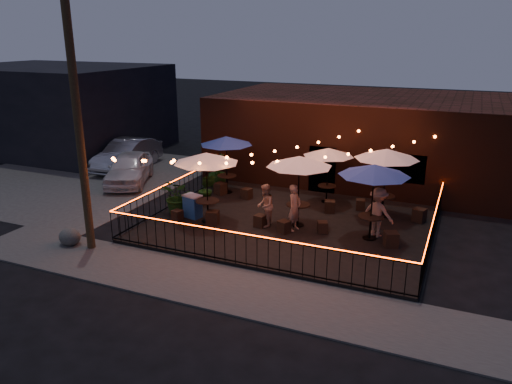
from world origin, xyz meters
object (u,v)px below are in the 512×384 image
cafe_table_1 (226,141)px  cafe_table_3 (328,153)px  cafe_table_2 (299,162)px  cooler (193,206)px  cafe_table_0 (206,159)px  utility_pole (79,130)px  boulder (70,237)px  cafe_table_4 (374,171)px  cafe_table_5 (387,155)px

cafe_table_1 → cafe_table_3: size_ratio=1.18×
cafe_table_2 → cooler: (-3.95, -0.80, -1.92)m
cafe_table_0 → utility_pole: bearing=-126.2°
boulder → cooler: bearing=54.6°
cafe_table_0 → cooler: (-0.73, 0.14, -1.95)m
utility_pole → cafe_table_4: bearing=26.6°
boulder → cafe_table_3: bearing=47.8°
cafe_table_3 → cooler: (-4.18, -3.80, -1.64)m
utility_pole → cafe_table_4: size_ratio=2.90×
cafe_table_1 → cafe_table_4: (6.80, -2.71, 0.10)m
cafe_table_1 → utility_pole: bearing=-103.0°
cafe_table_3 → cafe_table_4: cafe_table_4 is taller
cafe_table_3 → boulder: (-6.80, -7.49, -1.92)m
cafe_table_0 → cafe_table_3: size_ratio=1.15×
cafe_table_2 → cooler: 4.46m
cafe_table_2 → cafe_table_5: bearing=39.7°
cafe_table_0 → cafe_table_2: size_ratio=0.90×
utility_pole → boulder: (-0.82, -0.09, -3.68)m
cafe_table_5 → cooler: 7.53m
utility_pole → cafe_table_3: size_ratio=3.49×
cooler → boulder: 4.53m
cafe_table_3 → cafe_table_0: bearing=-131.2°
cafe_table_1 → boulder: size_ratio=3.26×
cafe_table_0 → cafe_table_5: cafe_table_5 is taller
cafe_table_5 → cooler: (-6.61, -3.01, -1.96)m
cafe_table_3 → cafe_table_4: size_ratio=0.83×
utility_pole → cooler: size_ratio=8.98×
cafe_table_3 → cooler: cafe_table_3 is taller
utility_pole → cafe_table_0: 4.53m
cafe_table_4 → cafe_table_5: (0.00, 2.41, 0.02)m
cafe_table_0 → cafe_table_1: (-0.93, 3.45, -0.10)m
cafe_table_1 → cafe_table_5: cafe_table_5 is taller
cafe_table_3 → cafe_table_5: 2.57m
cafe_table_1 → cooler: bearing=-86.6°
cafe_table_2 → cafe_table_4: 2.67m
utility_pole → cafe_table_4: utility_pole is taller
utility_pole → cooler: 5.27m
cafe_table_1 → cafe_table_2: cafe_table_2 is taller
cafe_table_2 → boulder: bearing=-145.6°
cafe_table_1 → cafe_table_2: 4.84m
cooler → boulder: bearing=-110.5°
cafe_table_5 → boulder: bearing=-144.0°
utility_pole → cafe_table_5: utility_pole is taller
cafe_table_4 → cafe_table_5: cafe_table_5 is taller
cafe_table_2 → cafe_table_3: cafe_table_2 is taller
cafe_table_0 → cafe_table_3: 5.24m
cafe_table_1 → cafe_table_4: 7.32m
utility_pole → boulder: 3.77m
utility_pole → cafe_table_1: 7.26m
utility_pole → boulder: utility_pole is taller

